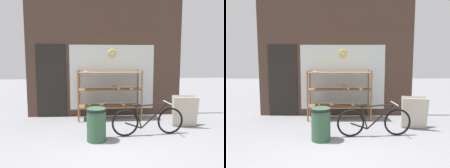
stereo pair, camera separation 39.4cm
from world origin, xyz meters
TOP-DOWN VIEW (x-y plane):
  - ground_plane at (0.00, 0.00)m, footprint 30.00×30.00m
  - storefront_facade at (-0.05, 2.92)m, footprint 4.55×0.13m
  - display_case at (0.10, 2.50)m, footprint 1.76×0.56m
  - bicycle at (0.83, 1.09)m, footprint 1.65×0.46m
  - sandwich_board at (1.91, 1.62)m, footprint 0.64×0.48m
  - trash_bin at (-0.31, 0.86)m, footprint 0.42×0.42m

SIDE VIEW (x-z plane):
  - ground_plane at x=0.00m, z-range 0.00..0.00m
  - bicycle at x=0.83m, z-range -0.04..0.70m
  - trash_bin at x=-0.31m, z-range 0.03..0.72m
  - sandwich_board at x=1.91m, z-range 0.01..0.77m
  - display_case at x=0.10m, z-range 0.12..1.50m
  - storefront_facade at x=-0.05m, z-range -0.06..3.52m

